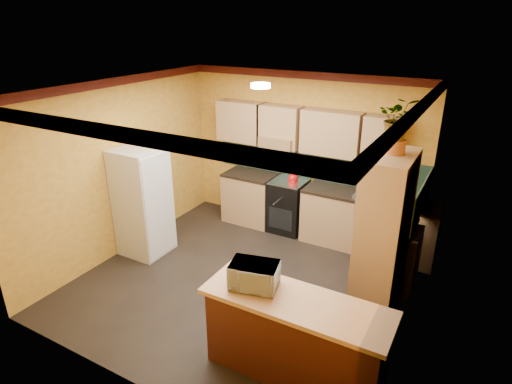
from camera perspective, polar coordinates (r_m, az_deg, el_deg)
room_shell at (r=5.57m, az=-0.80°, el=7.74°), size 4.24×4.24×2.72m
base_cabinets_back at (r=7.24m, az=8.77°, el=-2.91°), size 3.65×0.60×0.88m
countertop_back at (r=7.06m, az=8.98°, el=0.48°), size 3.65×0.62×0.04m
stove at (r=7.44m, az=4.29°, el=-1.83°), size 0.58×0.58×0.91m
kettle at (r=7.16m, az=4.96°, el=1.86°), size 0.21×0.21×0.18m
sink at (r=6.84m, az=15.07°, el=-0.43°), size 0.48×0.40×0.03m
base_cabinets_right at (r=6.21m, az=17.01°, el=-8.21°), size 0.60×0.80×0.88m
countertop_right at (r=5.99m, az=17.50°, el=-4.41°), size 0.62×0.80×0.04m
fridge at (r=6.81m, az=-14.88°, el=-1.30°), size 0.68×0.66×1.70m
pantry at (r=5.30m, az=16.51°, el=-6.11°), size 0.48×0.90×2.10m
fern_pot at (r=4.93m, az=18.07°, el=5.81°), size 0.22×0.22×0.16m
fern at (r=4.86m, az=18.51°, el=9.32°), size 0.49×0.44×0.46m
breakfast_bar at (r=4.62m, az=5.16°, el=-19.06°), size 1.80×0.55×0.88m
bar_top at (r=4.33m, az=5.37°, el=-14.43°), size 1.90×0.65×0.05m
microwave at (r=4.41m, az=-0.27°, el=-11.04°), size 0.55×0.43×0.27m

